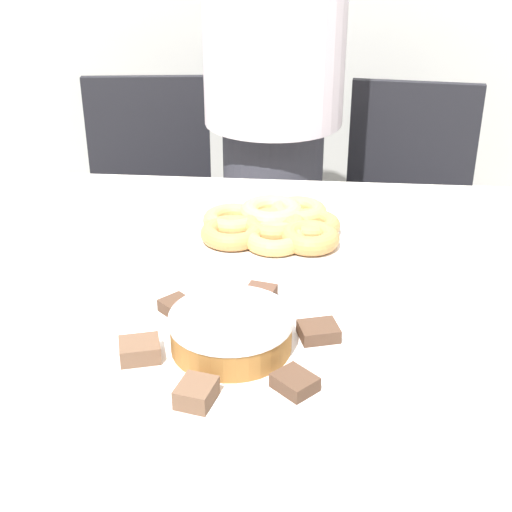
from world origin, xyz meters
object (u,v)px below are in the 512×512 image
at_px(office_chair_left, 150,231).
at_px(office_chair_right, 404,241).
at_px(plate_donuts, 274,236).
at_px(person_standing, 274,103).
at_px(plate_cake, 231,350).
at_px(frosted_cake, 231,331).

relative_size(office_chair_left, office_chair_right, 1.00).
xyz_separation_m(office_chair_right, plate_donuts, (-0.36, -0.78, 0.37)).
bearing_deg(person_standing, office_chair_right, 21.07).
bearing_deg(plate_donuts, office_chair_right, 65.16).
height_order(office_chair_left, plate_donuts, office_chair_left).
xyz_separation_m(person_standing, plate_donuts, (0.04, -0.62, -0.10)).
height_order(person_standing, plate_cake, person_standing).
bearing_deg(office_chair_left, person_standing, -28.20).
height_order(office_chair_left, plate_cake, office_chair_left).
bearing_deg(plate_cake, office_chair_left, 109.32).
distance_m(office_chair_left, office_chair_right, 0.81).
height_order(plate_cake, plate_donuts, same).
bearing_deg(frosted_cake, person_standing, 90.46).
xyz_separation_m(office_chair_left, frosted_cake, (0.41, -1.18, 0.40)).
bearing_deg(office_chair_right, person_standing, -153.14).
bearing_deg(person_standing, plate_cake, -89.54).
bearing_deg(office_chair_right, plate_donuts, -109.06).
bearing_deg(frosted_cake, office_chair_right, 71.46).
distance_m(office_chair_right, plate_cake, 1.30).
bearing_deg(office_chair_left, office_chair_right, -7.20).
relative_size(plate_donuts, frosted_cake, 1.81).
xyz_separation_m(office_chair_left, plate_cake, (0.41, -1.18, 0.37)).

